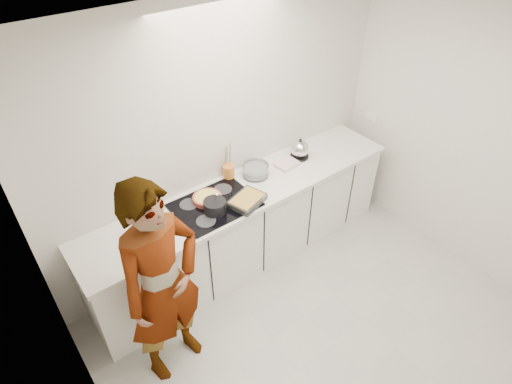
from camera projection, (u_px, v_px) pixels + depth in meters
floor at (333, 343)px, 3.74m from camera, size 3.60×3.20×0.00m
ceiling at (392, 47)px, 2.14m from camera, size 3.60×3.20×0.00m
wall_back at (224, 139)px, 3.94m from camera, size 3.60×0.00×2.60m
wall_right at (490, 149)px, 3.82m from camera, size 0.02×3.20×2.60m
base_cabinets at (246, 227)px, 4.27m from camera, size 3.20×0.58×0.87m
countertop at (245, 191)px, 3.99m from camera, size 3.24×0.64×0.04m
hob at (215, 205)px, 3.79m from camera, size 0.72×0.54×0.01m
tart_dish at (207, 198)px, 3.82m from camera, size 0.31×0.31×0.04m
saucepan at (215, 206)px, 3.68m from camera, size 0.25×0.25×0.19m
baking_dish at (247, 200)px, 3.78m from camera, size 0.37×0.32×0.06m
mixing_bowl at (256, 171)px, 4.13m from camera, size 0.28×0.28×0.12m
tea_towel at (287, 164)px, 4.28m from camera, size 0.24×0.18×0.04m
kettle at (300, 150)px, 4.35m from camera, size 0.23×0.23×0.22m
utensil_crock at (229, 172)px, 4.09m from camera, size 0.13×0.13×0.14m
cook at (163, 286)px, 3.08m from camera, size 0.74×0.57×1.83m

